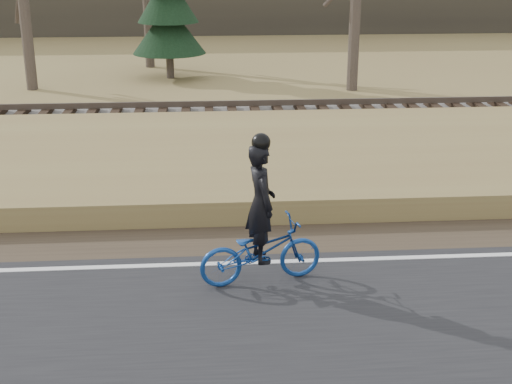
{
  "coord_description": "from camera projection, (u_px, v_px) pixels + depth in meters",
  "views": [
    {
      "loc": [
        -6.71,
        -9.66,
        4.71
      ],
      "look_at": [
        -5.97,
        0.5,
        1.1
      ],
      "focal_mm": 50.0,
      "sensor_mm": 36.0,
      "label": 1
    }
  ],
  "objects": [
    {
      "name": "railroad",
      "position": [
        464.0,
        111.0,
        18.47
      ],
      "size": [
        120.0,
        2.4,
        0.29
      ],
      "color": "black",
      "rests_on": "ballast"
    },
    {
      "name": "ballast",
      "position": [
        463.0,
        122.0,
        18.57
      ],
      "size": [
        120.0,
        3.0,
        0.45
      ],
      "primitive_type": "cube",
      "color": "slate",
      "rests_on": "ground"
    },
    {
      "name": "cyclist",
      "position": [
        261.0,
        236.0,
        10.06
      ],
      "size": [
        1.87,
        0.98,
        2.2
      ],
      "rotation": [
        0.0,
        0.0,
        1.78
      ],
      "color": "navy",
      "rests_on": "road"
    }
  ]
}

